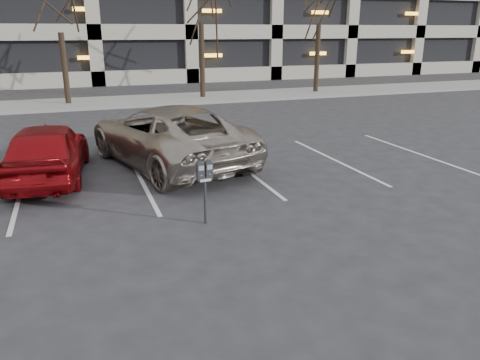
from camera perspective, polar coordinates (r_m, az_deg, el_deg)
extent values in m
plane|color=#28282B|center=(10.22, -2.25, -2.93)|extent=(140.00, 140.00, 0.00)
cube|color=gray|center=(25.53, -13.35, 9.32)|extent=(80.00, 4.00, 0.12)
cube|color=silver|center=(12.05, -25.20, -1.38)|extent=(0.10, 5.20, 0.00)
cube|color=silver|center=(12.06, -11.94, 0.00)|extent=(0.10, 5.20, 0.00)
cube|color=silver|center=(12.71, 0.63, 1.30)|extent=(0.10, 5.20, 0.00)
cube|color=silver|center=(13.90, 11.52, 2.39)|extent=(0.10, 5.20, 0.00)
cube|color=silver|center=(15.51, 20.44, 3.21)|extent=(0.10, 5.20, 0.00)
cylinder|color=black|center=(25.19, -20.57, 12.48)|extent=(0.28, 0.28, 3.52)
cylinder|color=black|center=(26.09, -4.65, 14.19)|extent=(0.28, 0.28, 3.99)
cylinder|color=black|center=(28.73, 9.37, 14.31)|extent=(0.28, 0.28, 3.95)
cylinder|color=black|center=(9.08, -4.26, -2.65)|extent=(0.06, 0.06, 0.90)
cube|color=black|center=(8.93, -4.33, 0.18)|extent=(0.31, 0.13, 0.06)
cube|color=silver|center=(8.89, -4.20, -0.04)|extent=(0.22, 0.03, 0.05)
cube|color=gray|center=(8.78, -4.73, 1.43)|extent=(0.11, 0.02, 0.09)
cube|color=gray|center=(8.84, -3.70, 1.57)|extent=(0.11, 0.02, 0.09)
imported|color=#AA9F91|center=(13.21, -8.72, 5.46)|extent=(4.26, 6.54, 1.67)
cube|color=orange|center=(11.98, -9.55, 8.24)|extent=(0.10, 0.20, 0.01)
imported|color=maroon|center=(12.70, -22.43, 3.33)|extent=(2.22, 4.49, 1.47)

